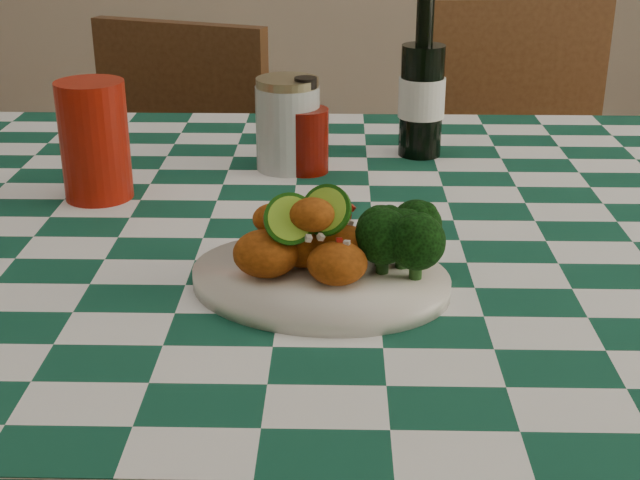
# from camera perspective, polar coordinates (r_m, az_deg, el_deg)

# --- Properties ---
(dining_table) EXTENTS (1.66, 1.06, 0.79)m
(dining_table) POSITION_cam_1_polar(r_m,az_deg,el_deg) (1.32, -1.64, -14.71)
(dining_table) COLOR #114632
(dining_table) RESTS_ON ground
(plate) EXTENTS (0.32, 0.27, 0.02)m
(plate) POSITION_cam_1_polar(r_m,az_deg,el_deg) (0.94, 0.00, -2.59)
(plate) COLOR silver
(plate) RESTS_ON dining_table
(fried_chicken_pile) EXTENTS (0.13, 0.10, 0.08)m
(fried_chicken_pile) POSITION_cam_1_polar(r_m,az_deg,el_deg) (0.92, -0.50, 0.26)
(fried_chicken_pile) COLOR #AD4E10
(fried_chicken_pile) RESTS_ON plate
(broccoli_side) EXTENTS (0.09, 0.09, 0.07)m
(broccoli_side) POSITION_cam_1_polar(r_m,az_deg,el_deg) (0.93, 5.23, 0.04)
(broccoli_side) COLOR black
(broccoli_side) RESTS_ON plate
(red_tumbler) EXTENTS (0.11, 0.11, 0.16)m
(red_tumbler) POSITION_cam_1_polar(r_m,az_deg,el_deg) (1.21, -14.23, 6.18)
(red_tumbler) COLOR #9B1608
(red_tumbler) RESTS_ON dining_table
(ketchup_bottle) EXTENTS (0.08, 0.08, 0.14)m
(ketchup_bottle) POSITION_cam_1_polar(r_m,az_deg,el_deg) (1.29, -0.91, 7.35)
(ketchup_bottle) COLOR #640C05
(ketchup_bottle) RESTS_ON dining_table
(mason_jar) EXTENTS (0.12, 0.12, 0.13)m
(mason_jar) POSITION_cam_1_polar(r_m,az_deg,el_deg) (1.30, -2.08, 7.43)
(mason_jar) COLOR #B2BCBA
(mason_jar) RESTS_ON dining_table
(beer_bottle) EXTENTS (0.07, 0.07, 0.24)m
(beer_bottle) POSITION_cam_1_polar(r_m,az_deg,el_deg) (1.36, 6.58, 10.26)
(beer_bottle) COLOR black
(beer_bottle) RESTS_ON dining_table
(wooden_chair_left) EXTENTS (0.53, 0.54, 0.89)m
(wooden_chair_left) POSITION_cam_1_polar(r_m,az_deg,el_deg) (1.94, -11.02, -0.39)
(wooden_chair_left) COLOR #472814
(wooden_chair_left) RESTS_ON ground
(wooden_chair_right) EXTENTS (0.47, 0.48, 0.93)m
(wooden_chair_right) POSITION_cam_1_polar(r_m,az_deg,el_deg) (1.98, 12.88, 0.55)
(wooden_chair_right) COLOR #472814
(wooden_chair_right) RESTS_ON ground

